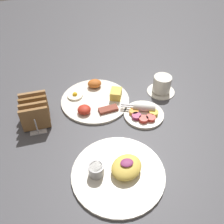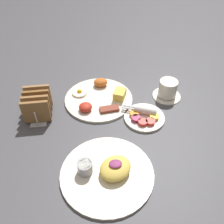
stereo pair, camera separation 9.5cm
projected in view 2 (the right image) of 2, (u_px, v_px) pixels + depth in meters
The scene contains 6 objects.
ground_plane at pixel (98, 125), 0.94m from camera, with size 3.00×3.00×0.00m, color #47474C.
plate_breakfast at pixel (99, 98), 1.05m from camera, with size 0.28×0.28×0.05m.
plate_condiments at pixel (144, 116), 0.96m from camera, with size 0.16×0.16×0.04m.
plate_foreground at pixel (108, 172), 0.78m from camera, with size 0.30×0.30×0.06m.
toast_rack at pixel (37, 105), 0.96m from camera, with size 0.10×0.15×0.10m.
coffee_cup at pixel (168, 90), 1.05m from camera, with size 0.12×0.12×0.08m.
Camera 2 is at (-0.03, -0.66, 0.68)m, focal length 40.00 mm.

